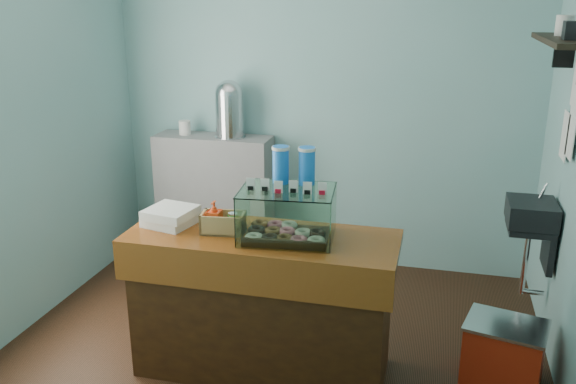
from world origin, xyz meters
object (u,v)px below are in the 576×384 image
(display_case, at_px, (288,209))
(coffee_urn, at_px, (229,108))
(red_cooler, at_px, (503,353))
(counter, at_px, (262,303))

(display_case, relative_size, coffee_urn, 1.20)
(display_case, bearing_deg, coffee_urn, 114.44)
(red_cooler, bearing_deg, coffee_urn, 161.69)
(display_case, height_order, red_cooler, display_case)
(coffee_urn, height_order, red_cooler, coffee_urn)
(red_cooler, bearing_deg, counter, -157.99)
(coffee_urn, xyz_separation_m, red_cooler, (2.17, -1.36, -1.15))
(coffee_urn, bearing_deg, counter, -64.75)
(counter, xyz_separation_m, coffee_urn, (-0.74, 1.57, 0.89))
(coffee_urn, bearing_deg, red_cooler, -31.97)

